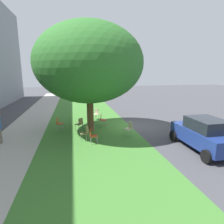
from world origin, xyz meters
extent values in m
plane|color=#424247|center=(0.00, 0.00, 0.00)|extent=(80.00, 80.00, 0.00)
cube|color=#3D752D|center=(0.00, 3.20, 0.00)|extent=(48.00, 6.00, 0.01)
cube|color=#ADA89E|center=(0.00, 7.60, 0.00)|extent=(48.00, 2.80, 0.01)
cylinder|color=brown|center=(-0.55, 3.18, 1.41)|extent=(0.44, 0.44, 2.83)
ellipsoid|color=#2D6B28|center=(-0.55, 3.18, 4.45)|extent=(6.78, 6.78, 5.01)
cube|color=#C64C1E|center=(-2.82, 3.22, 0.44)|extent=(0.43, 0.41, 0.04)
cube|color=#C64C1E|center=(-2.82, 3.40, 0.68)|extent=(0.40, 0.09, 0.40)
cylinder|color=gray|center=(-3.00, 3.05, 0.21)|extent=(0.02, 0.02, 0.42)
cylinder|color=gray|center=(-2.64, 3.05, 0.21)|extent=(0.02, 0.02, 0.42)
cylinder|color=gray|center=(-3.00, 3.39, 0.21)|extent=(0.02, 0.02, 0.42)
cylinder|color=gray|center=(-2.64, 3.39, 0.21)|extent=(0.02, 0.02, 0.42)
cube|color=olive|center=(0.23, 3.03, 0.44)|extent=(0.46, 0.44, 0.04)
cube|color=olive|center=(0.25, 3.21, 0.68)|extent=(0.41, 0.12, 0.40)
cylinder|color=gray|center=(0.03, 2.88, 0.21)|extent=(0.02, 0.02, 0.42)
cylinder|color=gray|center=(0.39, 2.85, 0.21)|extent=(0.02, 0.02, 0.42)
cylinder|color=gray|center=(0.07, 3.22, 0.21)|extent=(0.02, 0.02, 0.42)
cylinder|color=gray|center=(0.42, 3.19, 0.21)|extent=(0.02, 0.02, 0.42)
cube|color=beige|center=(-1.93, 0.96, 0.44)|extent=(0.55, 0.55, 0.04)
cube|color=beige|center=(-1.85, 0.80, 0.68)|extent=(0.39, 0.26, 0.40)
cylinder|color=gray|center=(-1.85, 1.20, 0.21)|extent=(0.02, 0.02, 0.42)
cylinder|color=gray|center=(-2.17, 1.04, 0.21)|extent=(0.02, 0.02, 0.42)
cylinder|color=gray|center=(-1.70, 0.89, 0.21)|extent=(0.02, 0.02, 0.42)
cylinder|color=gray|center=(-2.02, 0.73, 0.21)|extent=(0.02, 0.02, 0.42)
cube|color=olive|center=(-2.25, 3.70, 0.44)|extent=(0.54, 0.52, 0.04)
cube|color=olive|center=(-2.31, 3.53, 0.68)|extent=(0.40, 0.22, 0.40)
cylinder|color=gray|center=(-2.02, 3.79, 0.21)|extent=(0.02, 0.02, 0.42)
cylinder|color=gray|center=(-2.35, 3.92, 0.21)|extent=(0.02, 0.02, 0.42)
cylinder|color=gray|center=(-2.14, 3.47, 0.21)|extent=(0.02, 0.02, 0.42)
cylinder|color=gray|center=(-2.48, 3.60, 0.21)|extent=(0.02, 0.02, 0.42)
cube|color=#C64C1E|center=(0.20, 5.20, 0.44)|extent=(0.46, 0.45, 0.04)
cube|color=#C64C1E|center=(0.22, 5.37, 0.68)|extent=(0.41, 0.13, 0.40)
cylinder|color=gray|center=(0.00, 5.05, 0.21)|extent=(0.02, 0.02, 0.42)
cylinder|color=gray|center=(0.36, 5.00, 0.21)|extent=(0.02, 0.02, 0.42)
cylinder|color=gray|center=(0.04, 5.39, 0.21)|extent=(0.02, 0.02, 0.42)
cylinder|color=gray|center=(0.40, 5.34, 0.21)|extent=(0.02, 0.02, 0.42)
cube|color=#B7332D|center=(0.55, 2.14, 0.44)|extent=(0.47, 0.45, 0.04)
cube|color=#B7332D|center=(0.57, 2.32, 0.68)|extent=(0.41, 0.13, 0.40)
cylinder|color=gray|center=(0.35, 1.99, 0.21)|extent=(0.02, 0.02, 0.42)
cylinder|color=gray|center=(0.71, 1.95, 0.21)|extent=(0.02, 0.02, 0.42)
cylinder|color=gray|center=(0.39, 2.33, 0.21)|extent=(0.02, 0.02, 0.42)
cylinder|color=gray|center=(0.75, 2.28, 0.21)|extent=(0.02, 0.02, 0.42)
cube|color=beige|center=(2.56, 2.46, 0.44)|extent=(0.58, 0.58, 0.04)
cube|color=beige|center=(2.69, 2.33, 0.68)|extent=(0.35, 0.34, 0.40)
cylinder|color=gray|center=(2.57, 2.70, 0.21)|extent=(0.02, 0.02, 0.42)
cylinder|color=gray|center=(2.32, 2.45, 0.21)|extent=(0.02, 0.02, 0.42)
cylinder|color=gray|center=(2.81, 2.46, 0.21)|extent=(0.02, 0.02, 0.42)
cylinder|color=gray|center=(2.55, 2.21, 0.21)|extent=(0.02, 0.02, 0.42)
cube|color=olive|center=(-0.23, 3.94, 0.44)|extent=(0.58, 0.58, 0.04)
cube|color=olive|center=(-0.35, 3.81, 0.68)|extent=(0.35, 0.34, 0.40)
cylinder|color=gray|center=(0.02, 3.94, 0.21)|extent=(0.02, 0.02, 0.42)
cylinder|color=gray|center=(-0.24, 4.19, 0.21)|extent=(0.02, 0.02, 0.42)
cylinder|color=gray|center=(-0.21, 3.70, 0.21)|extent=(0.02, 0.02, 0.42)
cylinder|color=gray|center=(-0.47, 3.94, 0.21)|extent=(0.02, 0.02, 0.42)
cube|color=navy|center=(-4.76, -2.19, 0.68)|extent=(3.70, 1.64, 0.76)
cube|color=#1E232B|center=(-4.91, -2.19, 1.33)|extent=(1.90, 1.44, 0.64)
cylinder|color=black|center=(-3.36, -1.32, 0.30)|extent=(0.60, 0.18, 0.60)
cylinder|color=black|center=(-3.36, -3.06, 0.30)|extent=(0.60, 0.18, 0.60)
cylinder|color=black|center=(-6.16, -1.32, 0.30)|extent=(0.60, 0.18, 0.60)
cylinder|color=#726659|center=(-1.64, 8.33, 0.42)|extent=(0.14, 0.14, 0.85)
cylinder|color=#726659|center=(-1.81, 8.28, 0.42)|extent=(0.14, 0.14, 0.85)
camera|label=1|loc=(-12.83, 4.26, 3.91)|focal=30.43mm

